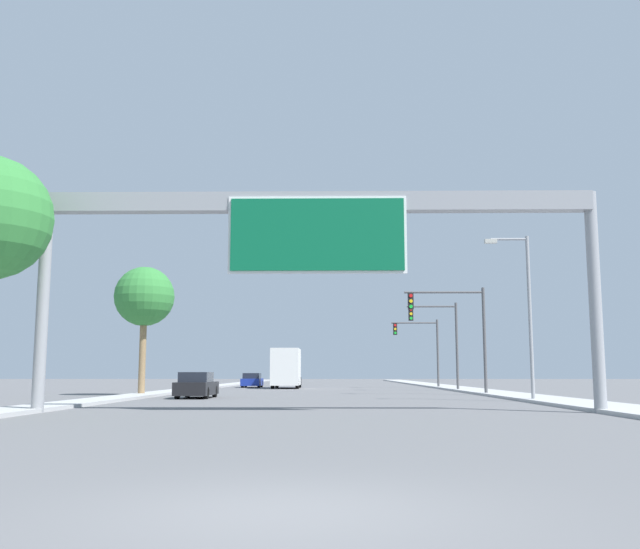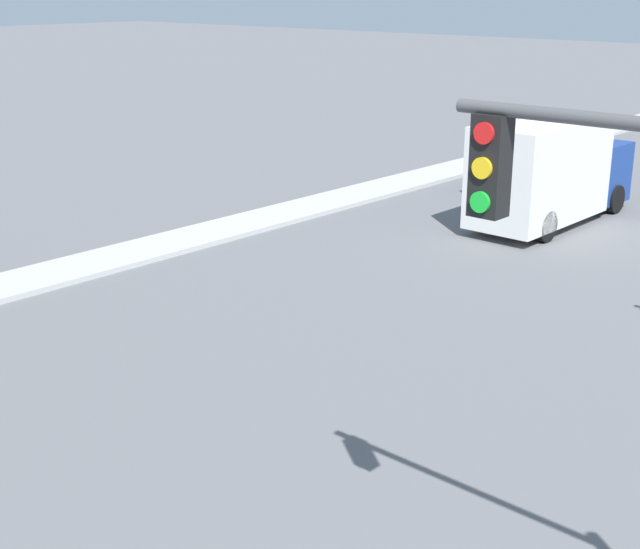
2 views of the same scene
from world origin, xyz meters
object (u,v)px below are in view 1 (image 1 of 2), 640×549
(sign_gantry, at_px, (317,230))
(traffic_light_mid_block, at_px, (442,332))
(car_far_left, at_px, (197,386))
(palm_tree_background, at_px, (144,297))
(traffic_light_near_intersection, at_px, (459,322))
(truck_box_primary, at_px, (287,368))
(traffic_light_far_intersection, at_px, (423,342))
(car_far_center, at_px, (252,381))
(street_lamp_right, at_px, (524,303))

(sign_gantry, height_order, traffic_light_mid_block, sign_gantry)
(car_far_left, relative_size, palm_tree_background, 0.57)
(traffic_light_near_intersection, bearing_deg, truck_box_primary, 122.91)
(traffic_light_far_intersection, bearing_deg, traffic_light_mid_block, -88.90)
(car_far_center, bearing_deg, traffic_light_near_intersection, -55.37)
(truck_box_primary, height_order, palm_tree_background, palm_tree_background)
(traffic_light_near_intersection, height_order, palm_tree_background, palm_tree_background)
(truck_box_primary, xyz_separation_m, traffic_light_mid_block, (12.60, -8.81, 2.75))
(truck_box_primary, distance_m, street_lamp_right, 32.16)
(car_far_center, xyz_separation_m, palm_tree_background, (-4.13, -24.30, 5.40))
(traffic_light_mid_block, xyz_separation_m, palm_tree_background, (-20.22, -11.60, 1.52))
(sign_gantry, height_order, traffic_light_far_intersection, sign_gantry)
(truck_box_primary, xyz_separation_m, palm_tree_background, (-7.63, -20.41, 4.28))
(traffic_light_mid_block, bearing_deg, street_lamp_right, -87.18)
(palm_tree_background, height_order, street_lamp_right, street_lamp_right)
(traffic_light_near_intersection, relative_size, palm_tree_background, 0.86)
(car_far_center, bearing_deg, traffic_light_far_intersection, -9.63)
(palm_tree_background, distance_m, street_lamp_right, 22.91)
(traffic_light_mid_block, relative_size, street_lamp_right, 0.83)
(truck_box_primary, relative_size, palm_tree_background, 0.93)
(palm_tree_background, bearing_deg, truck_box_primary, 69.52)
(traffic_light_far_intersection, xyz_separation_m, palm_tree_background, (-20.03, -21.60, 1.85))
(truck_box_primary, bearing_deg, sign_gantry, -84.86)
(car_far_left, distance_m, traffic_light_far_intersection, 30.28)
(car_far_center, distance_m, palm_tree_background, 25.23)
(car_far_center, distance_m, traffic_light_near_intersection, 27.87)
(truck_box_primary, bearing_deg, traffic_light_near_intersection, -57.09)
(truck_box_primary, height_order, street_lamp_right, street_lamp_right)
(sign_gantry, relative_size, street_lamp_right, 2.48)
(sign_gantry, height_order, truck_box_primary, sign_gantry)
(sign_gantry, bearing_deg, traffic_light_far_intersection, 77.48)
(sign_gantry, bearing_deg, palm_tree_background, 121.04)
(traffic_light_far_intersection, distance_m, street_lamp_right, 30.20)
(car_far_left, xyz_separation_m, traffic_light_near_intersection, (15.68, 5.53, 3.94))
(car_far_left, xyz_separation_m, truck_box_primary, (3.50, 24.34, 1.09))
(car_far_left, height_order, traffic_light_near_intersection, traffic_light_near_intersection)
(traffic_light_far_intersection, bearing_deg, sign_gantry, -102.52)
(car_far_center, relative_size, truck_box_primary, 0.58)
(car_far_center, relative_size, car_far_left, 0.95)
(sign_gantry, distance_m, traffic_light_mid_block, 31.49)
(traffic_light_far_intersection, bearing_deg, car_far_center, 170.37)
(traffic_light_mid_block, relative_size, traffic_light_far_intersection, 1.09)
(car_far_center, bearing_deg, truck_box_primary, -47.98)
(car_far_center, distance_m, street_lamp_right, 37.28)
(car_far_center, bearing_deg, sign_gantry, -80.71)
(sign_gantry, relative_size, palm_tree_background, 2.56)
(traffic_light_near_intersection, distance_m, street_lamp_right, 10.27)
(car_far_left, bearing_deg, car_far_center, 90.00)
(sign_gantry, relative_size, traffic_light_mid_block, 2.99)
(car_far_center, height_order, car_far_left, car_far_left)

